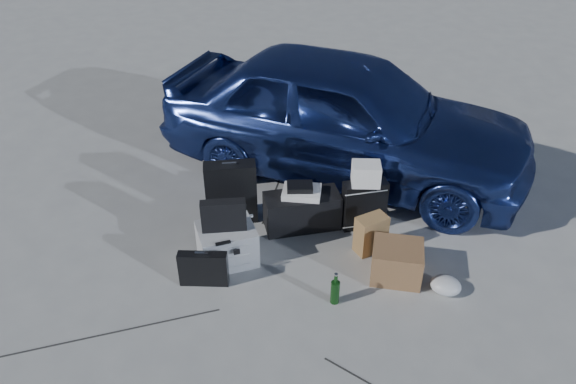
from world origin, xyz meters
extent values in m
plane|color=#9F9F9A|center=(0.00, 0.00, 0.00)|extent=(60.00, 60.00, 0.00)
imported|color=#2A408E|center=(0.55, 2.15, 0.72)|extent=(4.59, 3.15, 1.45)
cube|color=#AFB2B5|center=(-0.65, 0.44, 0.19)|extent=(0.64, 0.58, 0.38)
cube|color=black|center=(-0.66, 0.43, 0.54)|extent=(0.43, 0.16, 0.31)
cube|color=black|center=(-0.83, 0.11, 0.17)|extent=(0.45, 0.11, 0.35)
cube|color=black|center=(-0.68, 1.10, 0.34)|extent=(0.55, 0.26, 0.68)
cube|color=black|center=(0.70, 1.01, 0.27)|extent=(0.47, 0.26, 0.54)
cube|color=white|center=(0.69, 1.00, 0.65)|extent=(0.28, 0.23, 0.22)
cube|color=black|center=(0.06, 1.00, 0.19)|extent=(0.82, 0.50, 0.38)
cube|color=white|center=(0.06, 1.01, 0.42)|extent=(0.41, 0.33, 0.07)
cube|color=black|center=(0.04, 1.01, 0.48)|extent=(0.27, 0.19, 0.06)
cube|color=olive|center=(0.74, 0.62, 0.20)|extent=(0.35, 0.30, 0.40)
cube|color=olive|center=(0.94, 0.24, 0.17)|extent=(0.51, 0.47, 0.34)
ellipsoid|color=silver|center=(1.36, 0.04, 0.08)|extent=(0.35, 0.33, 0.15)
cylinder|color=black|center=(0.35, -0.11, 0.16)|extent=(0.09, 0.09, 0.32)
camera|label=1|loc=(0.01, -3.71, 3.60)|focal=35.00mm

